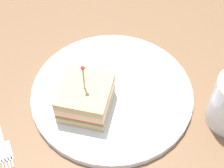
% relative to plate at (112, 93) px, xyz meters
% --- Properties ---
extents(ground_plane, '(1.18, 1.18, 0.02)m').
position_rel_plate_xyz_m(ground_plane, '(0.00, 0.00, -0.02)').
color(ground_plane, brown).
extents(plate, '(0.29, 0.29, 0.01)m').
position_rel_plate_xyz_m(plate, '(0.00, 0.00, 0.00)').
color(plate, white).
rests_on(plate, ground_plane).
extents(sandwich_half_center, '(0.09, 0.08, 0.11)m').
position_rel_plate_xyz_m(sandwich_half_center, '(0.04, -0.04, 0.03)').
color(sandwich_half_center, tan).
rests_on(sandwich_half_center, plate).
extents(fork, '(0.10, 0.08, 0.00)m').
position_rel_plate_xyz_m(fork, '(0.14, -0.15, -0.01)').
color(fork, silver).
rests_on(fork, ground_plane).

